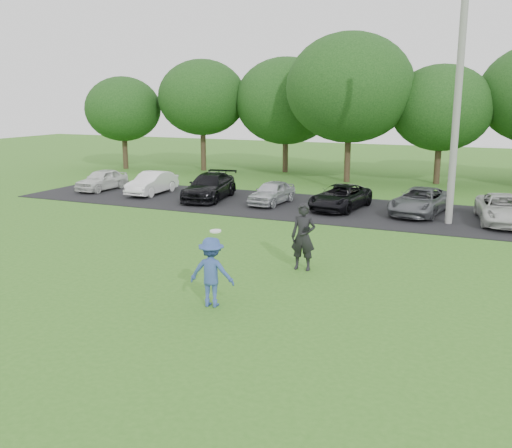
{
  "coord_description": "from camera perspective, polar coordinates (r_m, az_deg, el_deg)",
  "views": [
    {
      "loc": [
        6.6,
        -11.58,
        4.99
      ],
      "look_at": [
        0.0,
        3.5,
        1.3
      ],
      "focal_mm": 40.0,
      "sensor_mm": 36.0,
      "label": 1
    }
  ],
  "objects": [
    {
      "name": "camera_bystander",
      "position": [
        16.67,
        4.75,
        -1.28
      ],
      "size": [
        0.75,
        0.52,
        1.99
      ],
      "color": "black",
      "rests_on": "ground"
    },
    {
      "name": "utility_pole",
      "position": [
        23.59,
        19.61,
        12.95
      ],
      "size": [
        0.28,
        0.28,
        10.82
      ],
      "primitive_type": "cylinder",
      "color": "gray",
      "rests_on": "ground"
    },
    {
      "name": "ground",
      "position": [
        14.23,
        -5.72,
        -7.95
      ],
      "size": [
        100.0,
        100.0,
        0.0
      ],
      "primitive_type": "plane",
      "color": "#387321",
      "rests_on": "ground"
    },
    {
      "name": "parked_cars",
      "position": [
        25.76,
        9.89,
        2.64
      ],
      "size": [
        28.3,
        4.82,
        1.26
      ],
      "color": "silver",
      "rests_on": "parking_lot"
    },
    {
      "name": "parking_lot",
      "position": [
        25.93,
        8.46,
        1.43
      ],
      "size": [
        32.0,
        6.5,
        0.03
      ],
      "primitive_type": "cube",
      "color": "black",
      "rests_on": "ground"
    },
    {
      "name": "tree_row",
      "position": [
        34.71,
        15.57,
        12.05
      ],
      "size": [
        42.39,
        9.85,
        8.64
      ],
      "color": "#38281C",
      "rests_on": "ground"
    },
    {
      "name": "frisbee_player",
      "position": [
        13.82,
        -4.46,
        -4.8
      ],
      "size": [
        1.19,
        0.81,
        1.93
      ],
      "color": "#354E95",
      "rests_on": "ground"
    }
  ]
}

